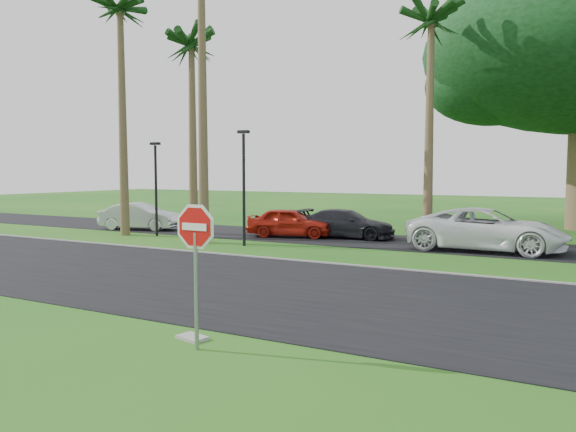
# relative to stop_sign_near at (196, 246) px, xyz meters

# --- Properties ---
(ground) EXTENTS (120.00, 120.00, 0.00)m
(ground) POSITION_rel_stop_sign_near_xyz_m (-0.50, 3.00, -1.77)
(ground) COLOR #165515
(ground) RESTS_ON ground
(road) EXTENTS (120.00, 8.00, 0.02)m
(road) POSITION_rel_stop_sign_near_xyz_m (-0.50, 5.00, -1.76)
(road) COLOR black
(road) RESTS_ON ground
(parking_strip) EXTENTS (120.00, 5.00, 0.02)m
(parking_strip) POSITION_rel_stop_sign_near_xyz_m (-0.50, 15.50, -1.76)
(parking_strip) COLOR black
(parking_strip) RESTS_ON ground
(curb) EXTENTS (120.00, 0.12, 0.06)m
(curb) POSITION_rel_stop_sign_near_xyz_m (-0.50, 9.05, -1.74)
(curb) COLOR gray
(curb) RESTS_ON ground
(stop_sign_near) EXTENTS (1.05, 0.07, 2.62)m
(stop_sign_near) POSITION_rel_stop_sign_near_xyz_m (0.00, 0.00, 0.00)
(stop_sign_near) COLOR gray
(stop_sign_near) RESTS_ON ground
(palm_left_far) EXTENTS (5.00, 5.00, 11.50)m
(palm_left_far) POSITION_rel_stop_sign_near_xyz_m (-13.50, 12.00, 8.36)
(palm_left_far) COLOR brown
(palm_left_far) RESTS_ON ground
(palm_left_mid) EXTENTS (5.00, 5.00, 10.00)m
(palm_left_mid) POSITION_rel_stop_sign_near_xyz_m (-11.00, 14.00, 6.90)
(palm_left_mid) COLOR brown
(palm_left_mid) RESTS_ON ground
(palm_center) EXTENTS (5.00, 5.00, 10.50)m
(palm_center) POSITION_rel_stop_sign_near_xyz_m (-0.50, 17.00, 7.39)
(palm_center) COLOR brown
(palm_center) RESTS_ON ground
(streetlight_left) EXTENTS (0.45, 0.25, 4.34)m
(streetlight_left) POSITION_rel_stop_sign_near_xyz_m (-12.00, 12.50, 0.72)
(streetlight_left) COLOR black
(streetlight_left) RESTS_ON ground
(streetlight_right) EXTENTS (0.45, 0.25, 4.64)m
(streetlight_right) POSITION_rel_stop_sign_near_xyz_m (-6.50, 11.50, 0.88)
(streetlight_right) COLOR black
(streetlight_right) RESTS_ON ground
(car_silver) EXTENTS (4.33, 2.42, 1.35)m
(car_silver) POSITION_rel_stop_sign_near_xyz_m (-14.51, 14.09, -1.10)
(car_silver) COLOR silver
(car_silver) RESTS_ON ground
(car_red) EXTENTS (4.20, 2.53, 1.34)m
(car_red) POSITION_rel_stop_sign_near_xyz_m (-6.23, 14.96, -1.10)
(car_red) COLOR #A7190D
(car_red) RESTS_ON ground
(car_dark) EXTENTS (4.48, 2.06, 1.27)m
(car_dark) POSITION_rel_stop_sign_near_xyz_m (-3.87, 15.89, -1.14)
(car_dark) COLOR black
(car_dark) RESTS_ON ground
(car_minivan) EXTENTS (5.81, 2.71, 1.61)m
(car_minivan) POSITION_rel_stop_sign_near_xyz_m (2.36, 14.60, -0.97)
(car_minivan) COLOR white
(car_minivan) RESTS_ON ground
(utility_slab) EXTENTS (0.61, 0.46, 0.06)m
(utility_slab) POSITION_rel_stop_sign_near_xyz_m (-0.44, 0.43, -1.74)
(utility_slab) COLOR gray
(utility_slab) RESTS_ON ground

